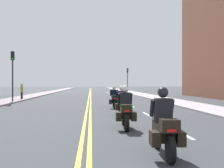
% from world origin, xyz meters
% --- Properties ---
extents(ground_plane, '(264.00, 264.00, 0.00)m').
position_xyz_m(ground_plane, '(0.00, 48.00, 0.00)').
color(ground_plane, '#34383C').
extents(sidewalk_left, '(2.78, 144.00, 0.12)m').
position_xyz_m(sidewalk_left, '(-8.02, 48.00, 0.06)').
color(sidewalk_left, gray).
rests_on(sidewalk_left, ground).
extents(sidewalk_right, '(2.78, 144.00, 0.12)m').
position_xyz_m(sidewalk_right, '(8.02, 48.00, 0.06)').
color(sidewalk_right, '#A3979E').
rests_on(sidewalk_right, ground).
extents(centreline_yellow_inner, '(0.12, 132.00, 0.01)m').
position_xyz_m(centreline_yellow_inner, '(-0.12, 48.00, 0.00)').
color(centreline_yellow_inner, yellow).
rests_on(centreline_yellow_inner, ground).
extents(centreline_yellow_outer, '(0.12, 132.00, 0.01)m').
position_xyz_m(centreline_yellow_outer, '(0.12, 48.00, 0.00)').
color(centreline_yellow_outer, yellow).
rests_on(centreline_yellow_outer, ground).
extents(lane_dashes_white, '(0.14, 56.40, 0.01)m').
position_xyz_m(lane_dashes_white, '(3.32, 29.00, 0.00)').
color(lane_dashes_white, silver).
rests_on(lane_dashes_white, ground).
extents(motorcycle_0, '(0.78, 2.10, 1.65)m').
position_xyz_m(motorcycle_0, '(1.88, 4.92, 0.67)').
color(motorcycle_0, black).
rests_on(motorcycle_0, ground).
extents(motorcycle_1, '(0.78, 2.32, 1.66)m').
position_xyz_m(motorcycle_1, '(1.48, 9.12, 0.66)').
color(motorcycle_1, black).
rests_on(motorcycle_1, ground).
extents(motorcycle_2, '(0.76, 2.18, 1.61)m').
position_xyz_m(motorcycle_2, '(1.82, 13.53, 0.65)').
color(motorcycle_2, black).
rests_on(motorcycle_2, ground).
extents(motorcycle_3, '(0.77, 2.20, 1.59)m').
position_xyz_m(motorcycle_3, '(1.80, 18.11, 0.64)').
color(motorcycle_3, black).
rests_on(motorcycle_3, ground).
extents(traffic_light_near, '(0.28, 0.38, 4.71)m').
position_xyz_m(traffic_light_near, '(-7.03, 24.74, 3.24)').
color(traffic_light_near, black).
rests_on(traffic_light_near, ground).
extents(traffic_light_far, '(0.28, 0.38, 4.68)m').
position_xyz_m(traffic_light_far, '(7.03, 50.78, 3.23)').
color(traffic_light_far, black).
rests_on(traffic_light_far, ground).
extents(pedestrian_0, '(0.26, 0.50, 1.79)m').
position_xyz_m(pedestrian_0, '(-7.39, 29.63, 0.92)').
color(pedestrian_0, '#2B2335').
rests_on(pedestrian_0, ground).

